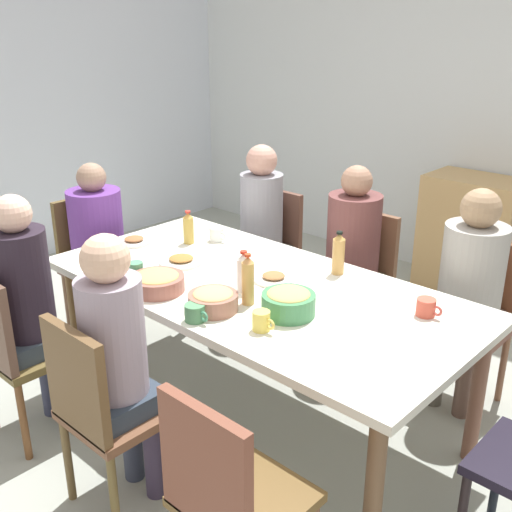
# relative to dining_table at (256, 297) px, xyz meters

# --- Properties ---
(ground_plane) EXTENTS (7.19, 7.19, 0.00)m
(ground_plane) POSITION_rel_dining_table_xyz_m (0.00, 0.00, -0.69)
(ground_plane) COLOR #9BA095
(wall_back) EXTENTS (6.23, 0.12, 2.60)m
(wall_back) POSITION_rel_dining_table_xyz_m (0.00, 2.57, 0.61)
(wall_back) COLOR silver
(wall_back) RESTS_ON ground_plane
(dining_table) EXTENTS (2.18, 1.07, 0.76)m
(dining_table) POSITION_rel_dining_table_xyz_m (0.00, 0.00, 0.00)
(dining_table) COLOR silver
(dining_table) RESTS_ON ground_plane
(chair_0) EXTENTS (0.40, 0.40, 0.90)m
(chair_0) POSITION_rel_dining_table_xyz_m (0.00, 0.92, -0.17)
(chair_0) COLOR brown
(chair_0) RESTS_ON ground_plane
(person_0) EXTENTS (0.31, 0.31, 1.21)m
(person_0) POSITION_rel_dining_table_xyz_m (-0.00, 0.83, 0.04)
(person_0) COLOR brown
(person_0) RESTS_ON ground_plane
(chair_1) EXTENTS (0.40, 0.40, 0.90)m
(chair_1) POSITION_rel_dining_table_xyz_m (-0.73, -0.92, -0.17)
(chair_1) COLOR brown
(chair_1) RESTS_ON ground_plane
(person_1) EXTENTS (0.30, 0.30, 1.24)m
(person_1) POSITION_rel_dining_table_xyz_m (-0.73, -0.82, 0.04)
(person_1) COLOR #363A54
(person_1) RESTS_ON ground_plane
(chair_2) EXTENTS (0.40, 0.40, 0.90)m
(chair_2) POSITION_rel_dining_table_xyz_m (0.73, -0.92, -0.17)
(chair_2) COLOR brown
(chair_2) RESTS_ON ground_plane
(chair_3) EXTENTS (0.40, 0.40, 0.90)m
(chair_3) POSITION_rel_dining_table_xyz_m (-0.73, 0.92, -0.17)
(chair_3) COLOR brown
(chair_3) RESTS_ON ground_plane
(person_3) EXTENTS (0.30, 0.30, 1.23)m
(person_3) POSITION_rel_dining_table_xyz_m (-0.73, 0.82, 0.05)
(person_3) COLOR #3C3746
(person_3) RESTS_ON ground_plane
(chair_4) EXTENTS (0.40, 0.40, 0.90)m
(chair_4) POSITION_rel_dining_table_xyz_m (0.00, -0.92, -0.17)
(chair_4) COLOR brown
(chair_4) RESTS_ON ground_plane
(person_4) EXTENTS (0.30, 0.30, 1.23)m
(person_4) POSITION_rel_dining_table_xyz_m (0.00, -0.82, 0.03)
(person_4) COLOR #31374A
(person_4) RESTS_ON ground_plane
(chair_6) EXTENTS (0.40, 0.40, 0.90)m
(chair_6) POSITION_rel_dining_table_xyz_m (-1.47, 0.00, -0.17)
(chair_6) COLOR brown
(chair_6) RESTS_ON ground_plane
(person_6) EXTENTS (0.34, 0.34, 1.15)m
(person_6) POSITION_rel_dining_table_xyz_m (-1.38, 0.00, 0.02)
(person_6) COLOR brown
(person_6) RESTS_ON ground_plane
(chair_7) EXTENTS (0.40, 0.40, 0.90)m
(chair_7) POSITION_rel_dining_table_xyz_m (0.73, 0.92, -0.17)
(chair_7) COLOR brown
(chair_7) RESTS_ON ground_plane
(person_7) EXTENTS (0.32, 0.32, 1.21)m
(person_7) POSITION_rel_dining_table_xyz_m (0.73, 0.83, 0.04)
(person_7) COLOR brown
(person_7) RESTS_ON ground_plane
(plate_0) EXTENTS (0.20, 0.20, 0.04)m
(plate_0) POSITION_rel_dining_table_xyz_m (-0.93, -0.05, 0.08)
(plate_0) COLOR silver
(plate_0) RESTS_ON dining_table
(plate_1) EXTENTS (0.20, 0.20, 0.04)m
(plate_1) POSITION_rel_dining_table_xyz_m (0.03, 0.09, 0.08)
(plate_1) COLOR silver
(plate_1) RESTS_ON dining_table
(plate_2) EXTENTS (0.24, 0.24, 0.04)m
(plate_2) POSITION_rel_dining_table_xyz_m (-0.49, -0.06, 0.08)
(plate_2) COLOR white
(plate_2) RESTS_ON dining_table
(bowl_0) EXTENTS (0.23, 0.23, 0.10)m
(bowl_0) POSITION_rel_dining_table_xyz_m (0.05, -0.34, 0.12)
(bowl_0) COLOR #996351
(bowl_0) RESTS_ON dining_table
(bowl_1) EXTENTS (0.24, 0.24, 0.12)m
(bowl_1) POSITION_rel_dining_table_xyz_m (0.33, -0.14, 0.13)
(bowl_1) COLOR #428853
(bowl_1) RESTS_ON dining_table
(bowl_2) EXTENTS (0.27, 0.27, 0.10)m
(bowl_2) POSITION_rel_dining_table_xyz_m (-0.30, -0.38, 0.12)
(bowl_2) COLOR #9C5D4F
(bowl_2) RESTS_ON dining_table
(cup_0) EXTENTS (0.12, 0.08, 0.08)m
(cup_0) POSITION_rel_dining_table_xyz_m (-0.60, 0.31, 0.11)
(cup_0) COLOR white
(cup_0) RESTS_ON dining_table
(cup_1) EXTENTS (0.13, 0.09, 0.08)m
(cup_1) POSITION_rel_dining_table_xyz_m (0.07, -0.46, 0.11)
(cup_1) COLOR #4B8557
(cup_1) RESTS_ON dining_table
(cup_2) EXTENTS (0.11, 0.08, 0.09)m
(cup_2) POSITION_rel_dining_table_xyz_m (0.34, -0.33, 0.11)
(cup_2) COLOR #E7CF55
(cup_2) RESTS_ON dining_table
(cup_3) EXTENTS (0.12, 0.08, 0.08)m
(cup_3) POSITION_rel_dining_table_xyz_m (0.78, 0.26, 0.11)
(cup_3) COLOR #CE503D
(cup_3) RESTS_ON dining_table
(cup_4) EXTENTS (0.12, 0.08, 0.08)m
(cup_4) POSITION_rel_dining_table_xyz_m (-0.66, -0.38, 0.11)
(cup_4) COLOR #355C9F
(cup_4) RESTS_ON dining_table
(cup_5) EXTENTS (0.11, 0.07, 0.10)m
(cup_5) POSITION_rel_dining_table_xyz_m (-0.47, -0.37, 0.12)
(cup_5) COLOR #4D9069
(cup_5) RESTS_ON dining_table
(bottle_0) EXTENTS (0.07, 0.07, 0.20)m
(bottle_0) POSITION_rel_dining_table_xyz_m (0.01, -0.10, 0.17)
(bottle_0) COLOR silver
(bottle_0) RESTS_ON dining_table
(bottle_1) EXTENTS (0.06, 0.06, 0.23)m
(bottle_1) POSITION_rel_dining_table_xyz_m (0.21, 0.39, 0.18)
(bottle_1) COLOR tan
(bottle_1) RESTS_ON dining_table
(bottle_2) EXTENTS (0.06, 0.06, 0.24)m
(bottle_2) POSITION_rel_dining_table_xyz_m (0.12, -0.18, 0.18)
(bottle_2) COLOR tan
(bottle_2) RESTS_ON dining_table
(bottle_3) EXTENTS (0.06, 0.06, 0.20)m
(bottle_3) POSITION_rel_dining_table_xyz_m (-0.70, 0.17, 0.16)
(bottle_3) COLOR gold
(bottle_3) RESTS_ON dining_table
(side_cabinet) EXTENTS (0.70, 0.44, 0.90)m
(side_cabinet) POSITION_rel_dining_table_xyz_m (0.10, 2.27, -0.24)
(side_cabinet) COLOR tan
(side_cabinet) RESTS_ON ground_plane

